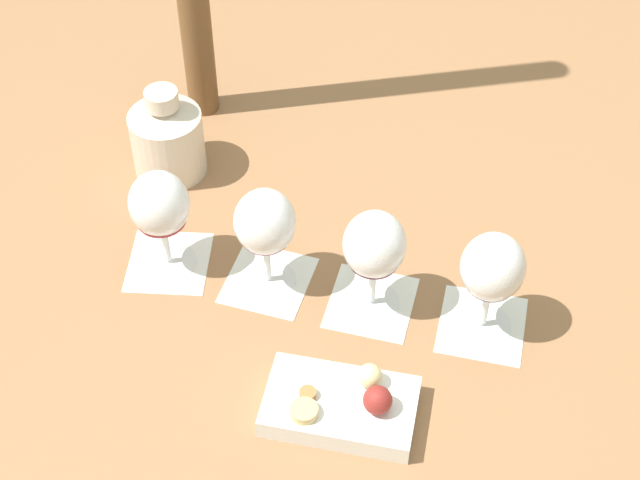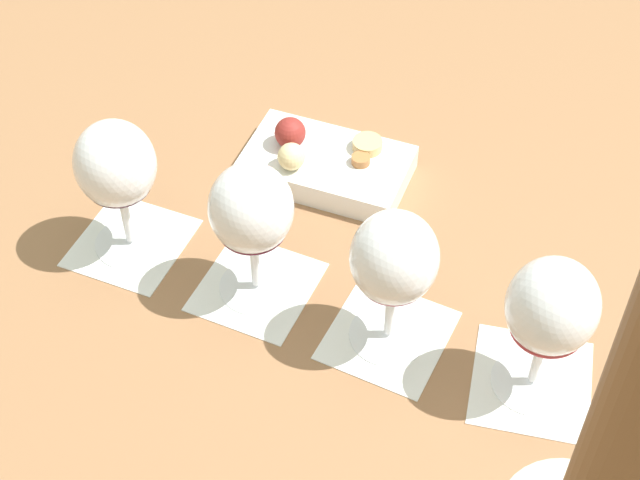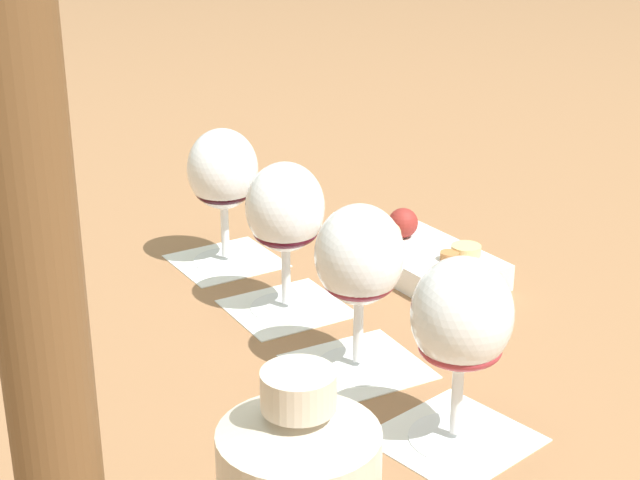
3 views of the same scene
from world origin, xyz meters
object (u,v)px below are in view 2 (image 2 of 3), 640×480
at_px(wine_glass_1, 394,264).
at_px(wine_glass_2, 252,215).
at_px(wine_glass_0, 551,313).
at_px(wine_glass_3, 116,171).
at_px(snack_dish, 324,163).

bearing_deg(wine_glass_1, wine_glass_2, -44.78).
height_order(wine_glass_0, wine_glass_3, same).
bearing_deg(wine_glass_1, snack_dish, -94.17).
relative_size(wine_glass_3, snack_dish, 0.77).
relative_size(wine_glass_2, snack_dish, 0.77).
xyz_separation_m(wine_glass_1, wine_glass_2, (0.10, -0.10, 0.00)).
bearing_deg(wine_glass_3, wine_glass_1, 135.80).
distance_m(wine_glass_0, wine_glass_1, 0.14).
xyz_separation_m(wine_glass_3, snack_dish, (-0.22, -0.03, -0.09)).
height_order(wine_glass_1, wine_glass_3, same).
distance_m(wine_glass_2, snack_dish, 0.20).
distance_m(wine_glass_3, snack_dish, 0.24).
height_order(wine_glass_0, wine_glass_2, same).
bearing_deg(wine_glass_2, wine_glass_0, 136.49).
xyz_separation_m(wine_glass_0, wine_glass_2, (0.21, -0.20, -0.00)).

